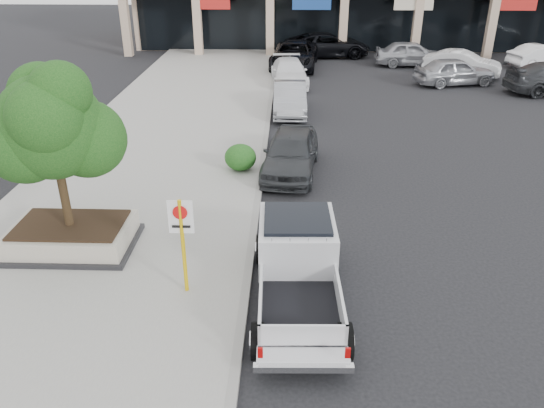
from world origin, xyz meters
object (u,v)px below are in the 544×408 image
Objects in this scene: planter_tree at (59,125)px; curb_car_a at (291,152)px; no_parking_sign at (182,234)px; lot_car_f at (542,56)px; curb_car_b at (290,98)px; pickup_truck at (298,271)px; lot_car_e at (412,54)px; lot_car_b at (462,63)px; lot_car_d at (328,45)px; curb_car_c at (289,72)px; curb_car_d at (294,55)px; planter at (72,236)px; lot_car_a at (455,71)px.

planter_tree is 8.16m from curb_car_a.
no_parking_sign is 31.08m from lot_car_f.
no_parking_sign reaches higher than lot_car_f.
curb_car_a is at bearing -90.37° from curb_car_b.
lot_car_e is (7.60, 25.39, -0.04)m from pickup_truck.
pickup_truck is 1.13× the size of lot_car_e.
lot_car_b is (10.29, 8.08, 0.03)m from curb_car_b.
planter_tree reaches higher than lot_car_f.
lot_car_b is at bearing 37.34° from curb_car_b.
pickup_truck is 1.23× the size of curb_car_b.
pickup_truck reaches higher than lot_car_d.
curb_car_c is at bearing 155.20° from lot_car_d.
curb_car_d is at bearing 142.17° from lot_car_d.
planter is at bearing 151.98° from lot_car_e.
lot_car_e is at bearing 53.17° from curb_car_b.
curb_car_c is at bearing 125.16° from lot_car_e.
curb_car_b is at bearing 108.93° from lot_car_a.
pickup_truck is at bearing -94.17° from curb_car_c.
lot_car_e is (-2.46, 2.69, 0.06)m from lot_car_b.
pickup_truck is (5.85, -1.97, 0.36)m from planter.
curb_car_d is 15.86m from lot_car_f.
lot_car_e is 1.06× the size of lot_car_f.
planter_tree reaches higher than pickup_truck.
planter_tree reaches higher than lot_car_d.
curb_car_a is at bearing 89.67° from pickup_truck.
pickup_truck is (2.55, -0.15, -0.80)m from no_parking_sign.
no_parking_sign is 27.22m from lot_car_e.
curb_car_a is 7.13m from curb_car_b.
lot_car_d is at bearing 72.84° from planter_tree.
curb_car_b is (-0.23, 14.63, -0.13)m from pickup_truck.
curb_car_b is at bearing -86.05° from curb_car_d.
lot_car_e is at bearing 28.33° from curb_car_c.
curb_car_a is 20.92m from lot_car_d.
no_parking_sign is at bearing 174.94° from pickup_truck.
lot_car_e reaches higher than planter.
curb_car_a is at bearing 44.08° from planter_tree.
planter is 0.73× the size of lot_car_f.
lot_car_a reaches higher than curb_car_b.
lot_car_f is at bearing 56.13° from pickup_truck.
no_parking_sign is at bearing 137.13° from lot_car_a.
curb_car_a is at bearing 72.13° from no_parking_sign.
planter_tree reaches higher than lot_car_a.
lot_car_b is 0.76× the size of lot_car_d.
lot_car_b is at bearing 52.49° from planter.
lot_car_d is at bearing 77.40° from lot_car_b.
lot_car_b is (12.61, 22.55, -0.90)m from no_parking_sign.
curb_car_a reaches higher than curb_car_c.
curb_car_a is 1.00× the size of lot_car_f.
planter is 0.75× the size of curb_car_b.
curb_car_a is at bearing -94.50° from curb_car_c.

